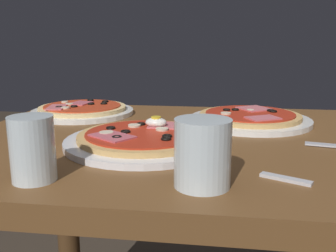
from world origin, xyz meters
TOP-DOWN VIEW (x-y plane):
  - dining_table at (0.00, 0.00)m, footprint 1.01×0.73m
  - pizza_foreground at (-0.10, -0.08)m, footprint 0.31×0.31m
  - pizza_across_left at (0.11, 0.16)m, footprint 0.30×0.30m
  - pizza_across_right at (-0.33, 0.20)m, footprint 0.28×0.28m
  - water_glass_near at (-0.22, -0.29)m, footprint 0.06×0.06m
  - water_glass_far at (0.02, -0.27)m, footprint 0.08×0.08m
  - fork at (0.16, -0.25)m, footprint 0.15×0.08m

SIDE VIEW (x-z plane):
  - dining_table at x=0.00m, z-range 0.24..1.01m
  - fork at x=0.16m, z-range 0.77..0.78m
  - pizza_across_left at x=0.11m, z-range 0.77..0.80m
  - pizza_across_right at x=-0.33m, z-range 0.77..0.80m
  - pizza_foreground at x=-0.10m, z-range 0.76..0.81m
  - water_glass_near at x=-0.22m, z-range 0.77..0.86m
  - water_glass_far at x=0.02m, z-range 0.76..0.86m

